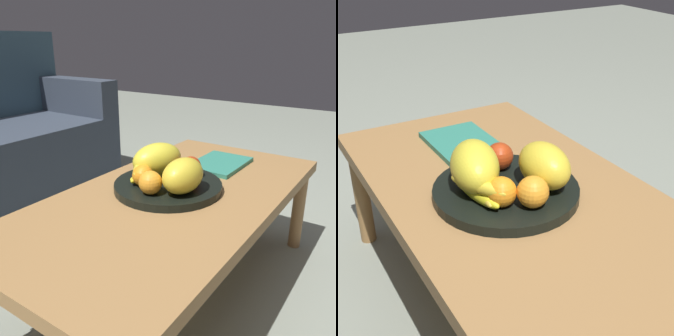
{
  "view_description": "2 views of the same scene",
  "coord_description": "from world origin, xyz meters",
  "views": [
    {
      "loc": [
        -0.89,
        -0.58,
        0.85
      ],
      "look_at": [
        0.01,
        0.03,
        0.46
      ],
      "focal_mm": 38.52,
      "sensor_mm": 36.0,
      "label": 1
    },
    {
      "loc": [
        -0.85,
        0.53,
        0.98
      ],
      "look_at": [
        0.01,
        0.03,
        0.46
      ],
      "focal_mm": 51.08,
      "sensor_mm": 36.0,
      "label": 2
    }
  ],
  "objects": [
    {
      "name": "magazine",
      "position": [
        0.33,
        0.0,
        0.39
      ],
      "size": [
        0.25,
        0.18,
        0.02
      ],
      "primitive_type": "cube",
      "rotation": [
        0.0,
        0.0,
        0.0
      ],
      "color": "#30806B",
      "rests_on": "coffee_table"
    },
    {
      "name": "melon_large_front",
      "position": [
        -0.03,
        -0.05,
        0.46
      ],
      "size": [
        0.16,
        0.11,
        0.11
      ],
      "primitive_type": "ellipsoid",
      "rotation": [
        0.0,
        0.0,
        -0.03
      ],
      "color": "yellow",
      "rests_on": "fruit_bowl"
    },
    {
      "name": "orange_left",
      "position": [
        -0.09,
        0.03,
        0.44
      ],
      "size": [
        0.07,
        0.07,
        0.07
      ],
      "primitive_type": "sphere",
      "color": "orange",
      "rests_on": "fruit_bowl"
    },
    {
      "name": "apple_front",
      "position": [
        0.1,
        0.0,
        0.44
      ],
      "size": [
        0.07,
        0.07,
        0.07
      ],
      "primitive_type": "sphere",
      "color": "#AC3613",
      "rests_on": "fruit_bowl"
    },
    {
      "name": "banana_bunch",
      "position": [
        -0.01,
        0.11,
        0.43
      ],
      "size": [
        0.17,
        0.11,
        0.06
      ],
      "color": "yellow",
      "rests_on": "fruit_bowl"
    },
    {
      "name": "coffee_table",
      "position": [
        0.0,
        0.0,
        0.34
      ],
      "size": [
        1.19,
        0.61,
        0.38
      ],
      "color": "#9B6F40",
      "rests_on": "ground_plane"
    },
    {
      "name": "fruit_bowl",
      "position": [
        0.01,
        0.03,
        0.4
      ],
      "size": [
        0.35,
        0.35,
        0.03
      ],
      "primitive_type": "cylinder",
      "color": "black",
      "rests_on": "coffee_table"
    },
    {
      "name": "ground_plane",
      "position": [
        0.0,
        0.0,
        0.0
      ],
      "size": [
        8.0,
        8.0,
        0.0
      ],
      "primitive_type": "plane",
      "color": "gray"
    },
    {
      "name": "orange_front",
      "position": [
        -0.05,
        0.08,
        0.44
      ],
      "size": [
        0.07,
        0.07,
        0.07
      ],
      "primitive_type": "sphere",
      "color": "orange",
      "rests_on": "fruit_bowl"
    },
    {
      "name": "melon_smaller_beside",
      "position": [
        0.05,
        0.1,
        0.47
      ],
      "size": [
        0.21,
        0.17,
        0.11
      ],
      "primitive_type": "ellipsoid",
      "rotation": [
        0.0,
        0.0,
        -0.34
      ],
      "color": "yellow",
      "rests_on": "fruit_bowl"
    }
  ]
}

